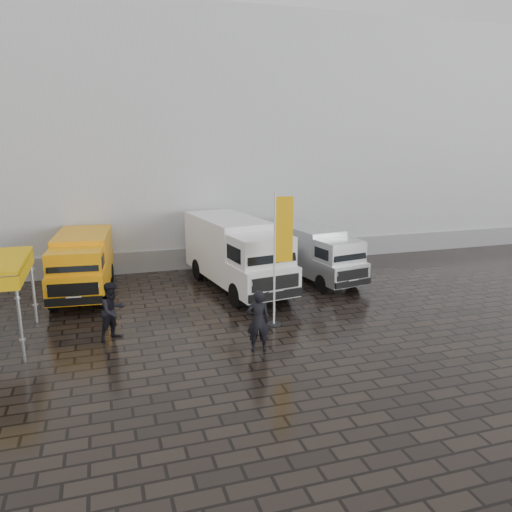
{
  "coord_description": "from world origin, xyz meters",
  "views": [
    {
      "loc": [
        -5.51,
        -15.21,
        6.23
      ],
      "look_at": [
        -0.1,
        2.2,
        1.83
      ],
      "focal_mm": 35.0,
      "sensor_mm": 36.0,
      "label": 1
    }
  ],
  "objects": [
    {
      "name": "ground",
      "position": [
        0.0,
        0.0,
        0.0
      ],
      "size": [
        120.0,
        120.0,
        0.0
      ],
      "primitive_type": "plane",
      "color": "black",
      "rests_on": "ground"
    },
    {
      "name": "exhibition_hall",
      "position": [
        2.0,
        16.0,
        6.0
      ],
      "size": [
        44.0,
        16.0,
        12.0
      ],
      "primitive_type": "cube",
      "color": "silver",
      "rests_on": "ground"
    },
    {
      "name": "hall_plinth",
      "position": [
        2.0,
        7.95,
        0.5
      ],
      "size": [
        44.0,
        0.15,
        1.0
      ],
      "primitive_type": "cube",
      "color": "gray",
      "rests_on": "ground"
    },
    {
      "name": "van_yellow",
      "position": [
        -6.42,
        5.14,
        1.2
      ],
      "size": [
        2.49,
        5.37,
        2.4
      ],
      "primitive_type": null,
      "rotation": [
        0.0,
        0.0,
        -0.1
      ],
      "color": "#FFA10D",
      "rests_on": "ground"
    },
    {
      "name": "van_white",
      "position": [
        -0.31,
        4.18,
        1.44
      ],
      "size": [
        3.25,
        6.91,
        2.88
      ],
      "primitive_type": null,
      "rotation": [
        0.0,
        0.0,
        0.16
      ],
      "color": "white",
      "rests_on": "ground"
    },
    {
      "name": "van_silver",
      "position": [
        3.35,
        4.42,
        1.14
      ],
      "size": [
        2.65,
        5.51,
        2.29
      ],
      "primitive_type": null,
      "rotation": [
        0.0,
        0.0,
        0.17
      ],
      "color": "silver",
      "rests_on": "ground"
    },
    {
      "name": "flagpole",
      "position": [
        -0.02,
        -0.2,
        2.49
      ],
      "size": [
        0.88,
        0.5,
        4.52
      ],
      "color": "black",
      "rests_on": "ground"
    },
    {
      "name": "wheelie_bin",
      "position": [
        4.78,
        7.34,
        0.55
      ],
      "size": [
        0.76,
        0.76,
        1.1
      ],
      "primitive_type": "cube",
      "rotation": [
        0.0,
        0.0,
        0.17
      ],
      "color": "black",
      "rests_on": "ground"
    },
    {
      "name": "person_front",
      "position": [
        -1.35,
        -2.05,
        0.94
      ],
      "size": [
        0.76,
        0.58,
        1.88
      ],
      "primitive_type": "imported",
      "rotation": [
        0.0,
        0.0,
        2.93
      ],
      "color": "black",
      "rests_on": "ground"
    },
    {
      "name": "person_tent",
      "position": [
        -5.41,
        0.12,
        0.93
      ],
      "size": [
        1.14,
        1.1,
        1.86
      ],
      "primitive_type": "imported",
      "rotation": [
        0.0,
        0.0,
        0.62
      ],
      "color": "black",
      "rests_on": "ground"
    }
  ]
}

